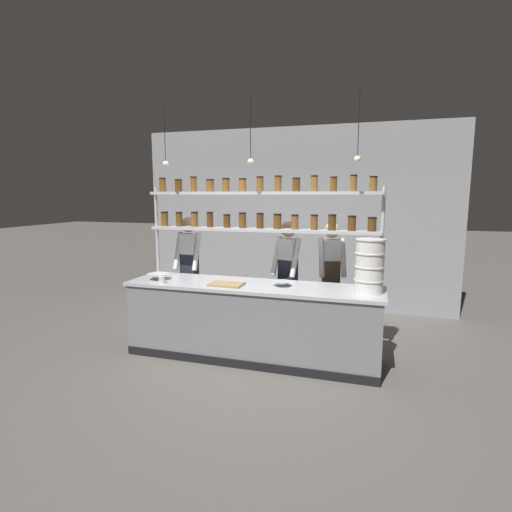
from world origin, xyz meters
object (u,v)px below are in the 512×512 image
Objects in this scene: chef_right at (331,274)px; prep_bowl_center_front at (282,284)px; chef_center at (288,273)px; chef_left at (189,267)px; container_stack at (370,266)px; cutting_board at (226,284)px; prep_bowl_near_left at (158,277)px; spice_shelf_unit at (259,213)px; serving_cup_front at (162,280)px.

prep_bowl_center_front is at bearing -137.36° from chef_right.
chef_left is at bearing -160.39° from chef_center.
cutting_board is at bearing -175.77° from container_stack.
prep_bowl_center_front is at bearing -22.06° from chef_left.
container_stack is 2.66× the size of prep_bowl_center_front.
prep_bowl_center_front is at bearing 3.30° from prep_bowl_near_left.
chef_right is (0.56, 0.18, -0.01)m from chef_center.
spice_shelf_unit reaches higher than cutting_board.
container_stack is at bearing 5.86° from serving_cup_front.
prep_bowl_near_left is (-0.95, 0.06, 0.03)m from cutting_board.
serving_cup_front is at bearing -169.08° from prep_bowl_center_front.
chef_right is at bearing 59.88° from prep_bowl_center_front.
spice_shelf_unit is 1.78× the size of chef_left.
chef_right is 5.87× the size of prep_bowl_near_left.
chef_left is at bearing 158.54° from prep_bowl_center_front.
cutting_board is at bearing -108.56° from chef_center.
chef_right is at bearing 23.98° from prep_bowl_near_left.
chef_left reaches higher than chef_center.
container_stack reaches higher than prep_bowl_near_left.
chef_left is at bearing 139.06° from cutting_board.
container_stack is at bearing -1.61° from prep_bowl_center_front.
spice_shelf_unit is 7.48× the size of cutting_board.
prep_bowl_center_front is (0.07, -0.66, 0.01)m from chef_center.
chef_center is 1.01× the size of chef_right.
prep_bowl_near_left reaches higher than prep_bowl_center_front.
chef_center reaches higher than serving_cup_front.
chef_right is 2.28m from prep_bowl_near_left.
container_stack is at bearing -76.76° from chef_right.
serving_cup_front reaches higher than prep_bowl_near_left.
cutting_board is at bearing -156.23° from chef_right.
chef_left is 2.81× the size of container_stack.
chef_center is at bearing 26.16° from prep_bowl_near_left.
chef_center is 1.65m from serving_cup_front.
spice_shelf_unit is at bearing 59.84° from cutting_board.
chef_left is at bearing 169.84° from chef_right.
prep_bowl_near_left is (-1.52, -0.75, 0.01)m from chef_center.
spice_shelf_unit is at bearing 139.05° from prep_bowl_center_front.
serving_cup_front is (-0.79, -0.13, 0.03)m from cutting_board.
chef_center reaches higher than container_stack.
chef_left is at bearing 166.72° from spice_shelf_unit.
chef_right is at bearing 34.45° from chef_center.
container_stack is at bearing -14.51° from chef_left.
prep_bowl_near_left is (-2.08, -0.93, 0.03)m from chef_right.
chef_left is at bearing 93.96° from serving_cup_front.
chef_left is 1.42m from chef_center.
cutting_board is (-1.13, -0.98, 0.00)m from chef_right.
cutting_board is (-0.27, -0.47, -0.83)m from spice_shelf_unit.
chef_right is 7.26× the size of prep_bowl_center_front.
chef_center is at bearing 147.25° from container_stack.
chef_left is at bearing 81.42° from prep_bowl_near_left.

